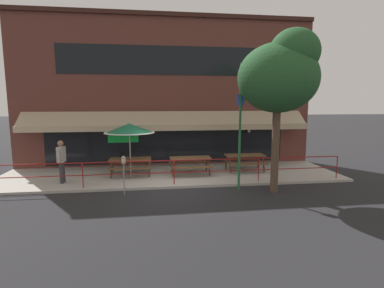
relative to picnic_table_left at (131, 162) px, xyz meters
name	(u,v)px	position (x,y,z in m)	size (l,w,h in m)	color
ground_plane	(175,189)	(1.78, -1.95, -0.71)	(120.00, 120.00, 0.00)	#232326
patio_deck	(171,175)	(1.78, 0.05, -0.66)	(15.00, 4.00, 0.10)	#ADA89E
restaurant_building	(168,93)	(1.78, 2.27, 3.06)	(15.00, 1.60, 7.60)	brown
patio_railing	(174,167)	(1.78, -1.65, 0.09)	(13.84, 0.04, 0.97)	maroon
picnic_table_left	(131,162)	(0.00, 0.00, 0.00)	(1.80, 1.42, 0.76)	brown
picnic_table_centre	(190,161)	(2.62, -0.13, 0.00)	(1.80, 1.42, 0.76)	brown
picnic_table_right	(245,158)	(5.24, 0.19, 0.00)	(1.80, 1.42, 0.76)	brown
patio_umbrella_left	(129,129)	(0.00, -0.08, 1.47)	(2.14, 2.14, 2.38)	#B7B2A8
pedestrian_walking	(61,159)	(-2.63, -0.85, 0.35)	(0.27, 0.62, 1.71)	#333338
parking_meter_near	(124,164)	(-0.07, -2.46, 0.44)	(0.15, 0.16, 1.42)	gray
street_sign_pole	(240,127)	(4.18, -2.40, 1.71)	(0.28, 0.09, 4.71)	#1E6033
street_tree_curbside	(281,74)	(5.47, -2.91, 3.58)	(2.87, 2.59, 5.81)	brown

